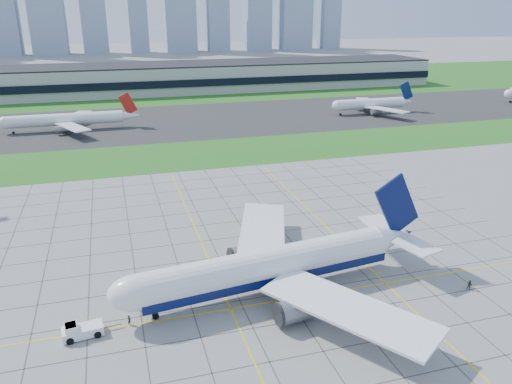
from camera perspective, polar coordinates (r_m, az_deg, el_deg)
The scene contains 12 objects.
ground at distance 86.53m, azimuth 3.35°, elevation -11.47°, with size 1400.00×1400.00×0.00m, color gray.
grass_median at distance 167.41m, azimuth -7.09°, elevation 4.29°, with size 700.00×35.00×0.04m, color #24641C.
asphalt_taxiway at distance 220.35m, azimuth -9.56°, elevation 8.00°, with size 700.00×75.00×0.04m, color #383838.
grass_far at distance 328.27m, azimuth -12.12°, elevation 11.77°, with size 700.00×145.00×0.04m, color #24641C.
apron_markings at distance 95.73m, azimuth 1.34°, elevation -8.10°, with size 120.00×130.00×0.03m.
terminal at distance 308.39m, azimuth -4.20°, elevation 13.12°, with size 260.00×43.00×15.80m.
airliner at distance 84.35m, azimuth 1.74°, elevation -8.47°, with size 57.04×57.48×17.99m.
pushback_tug at distance 80.13m, azimuth -19.42°, elevation -14.69°, with size 8.58×3.56×2.36m.
crew_near at distance 80.72m, azimuth -14.28°, elevation -14.00°, with size 0.60×0.40×1.65m, color black.
crew_far at distance 94.27m, azimuth 23.23°, elevation -9.76°, with size 0.87×0.68×1.80m, color black.
distant_jet_1 at distance 212.72m, azimuth -20.78°, elevation 7.78°, with size 50.11×42.66×14.08m.
distant_jet_2 at distance 239.36m, azimuth 13.03°, elevation 9.81°, with size 38.81×42.66×14.08m.
Camera 1 is at (-25.65, -69.12, 45.29)m, focal length 35.00 mm.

